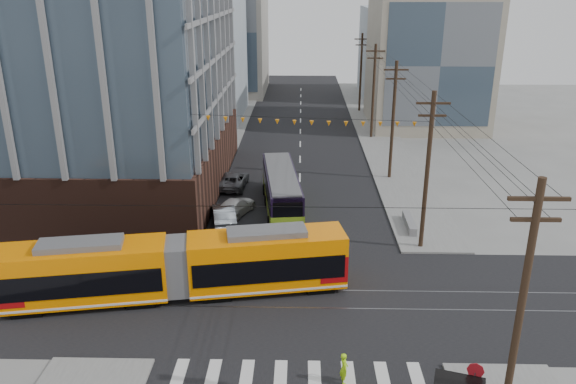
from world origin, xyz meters
name	(u,v)px	position (x,y,z in m)	size (l,w,h in m)	color
ground	(298,339)	(0.00, 0.00, 0.00)	(160.00, 160.00, 0.00)	slate
office_building	(34,23)	(-22.00, 23.00, 14.30)	(30.00, 25.00, 28.60)	#381E16
bg_bldg_nw_near	(174,51)	(-17.00, 52.00, 9.00)	(18.00, 16.00, 18.00)	#8C99A5
bg_bldg_ne_near	(427,63)	(16.00, 48.00, 8.00)	(14.00, 14.00, 16.00)	gray
bg_bldg_nw_far	(217,31)	(-14.00, 72.00, 10.00)	(16.00, 18.00, 20.00)	gray
bg_bldg_ne_far	(413,53)	(18.00, 68.00, 7.00)	(16.00, 16.00, 14.00)	#8C99A5
utility_pole_near	(520,313)	(8.50, -6.00, 5.50)	(0.30, 0.30, 11.00)	black
utility_pole_far	(361,73)	(8.50, 56.00, 5.50)	(0.30, 0.30, 11.00)	black
streetcar	(178,267)	(-7.03, 4.16, 1.90)	(19.69, 2.77, 3.79)	#FF7D00
city_bus	(281,190)	(-1.48, 18.10, 1.63)	(2.49, 11.49, 3.25)	black
parked_car_silver	(224,215)	(-5.76, 14.68, 0.77)	(1.64, 4.70, 1.55)	gray
parked_car_white	(235,207)	(-5.14, 16.77, 0.66)	(1.86, 4.57, 1.32)	#BBBBBB
parked_car_grey	(234,180)	(-6.00, 23.13, 0.69)	(2.30, 4.98, 1.38)	#53555A
pedestrian	(344,368)	(2.13, -3.32, 0.78)	(0.57, 0.37, 1.56)	#A8EC13
jersey_barrier	(409,224)	(8.30, 14.33, 0.37)	(0.83, 3.67, 0.73)	slate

